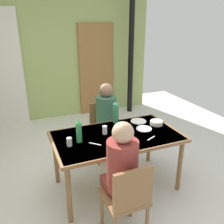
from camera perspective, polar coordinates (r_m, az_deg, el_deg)
name	(u,v)px	position (r m, az deg, el deg)	size (l,w,h in m)	color
ground_plane	(91,186)	(3.36, -4.97, -16.99)	(7.01, 7.01, 0.00)	silver
wall_back	(49,55)	(5.34, -14.58, 12.81)	(4.49, 0.10, 2.73)	#A0B565
door_wooden	(97,70)	(5.55, -3.65, 9.88)	(0.80, 0.05, 2.00)	olive
stove_pipe_column	(131,53)	(5.53, 4.48, 13.65)	(0.12, 0.12, 2.73)	black
dining_table	(117,140)	(3.00, 1.11, -6.66)	(1.54, 0.88, 0.74)	brown
chair_near_diner	(127,198)	(2.41, 3.64, -19.48)	(0.40, 0.40, 0.87)	brown
chair_far_diner	(104,127)	(3.78, -1.99, -3.52)	(0.40, 0.40, 0.87)	brown
person_near_diner	(122,164)	(2.34, 2.31, -12.19)	(0.30, 0.37, 0.77)	brown
person_far_diner	(107,113)	(3.55, -1.27, -0.19)	(0.30, 0.37, 0.77)	#316C4B
water_bottle_green_near	(116,113)	(3.26, 0.91, -0.18)	(0.08, 0.08, 0.31)	#398D64
water_bottle_green_far	(79,132)	(2.78, -7.80, -4.58)	(0.06, 0.06, 0.27)	#34A057
serving_bowl_center	(156,123)	(3.30, 10.43, -2.49)	(0.17, 0.17, 0.06)	white
dinner_plate_near_left	(123,144)	(2.75, 2.59, -7.64)	(0.22, 0.22, 0.01)	white
dinner_plate_near_right	(138,121)	(3.36, 6.24, -2.17)	(0.22, 0.22, 0.01)	white
dinner_plate_far_center	(144,129)	(3.15, 7.53, -3.92)	(0.20, 0.20, 0.01)	white
drinking_glass_by_near_diner	(105,130)	(2.98, -1.72, -4.26)	(0.06, 0.06, 0.10)	silver
drinking_glass_by_far_diner	(69,142)	(2.75, -10.03, -6.93)	(0.06, 0.06, 0.10)	silver
drinking_glass_spare_center	(128,131)	(2.95, 3.77, -4.46)	(0.06, 0.06, 0.11)	silver
cutlery_knife_near	(95,144)	(2.77, -4.01, -7.51)	(0.15, 0.02, 0.00)	silver
cutlery_fork_near	(151,138)	(2.93, 9.20, -6.11)	(0.15, 0.02, 0.00)	silver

